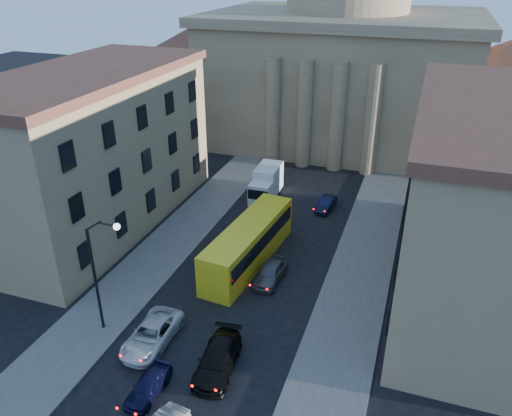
{
  "coord_description": "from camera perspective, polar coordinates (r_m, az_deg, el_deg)",
  "views": [
    {
      "loc": [
        11.64,
        -14.52,
        23.35
      ],
      "look_at": [
        1.16,
        15.78,
        7.24
      ],
      "focal_mm": 35.0,
      "sensor_mm": 36.0,
      "label": 1
    }
  ],
  "objects": [
    {
      "name": "building_right",
      "position": [
        40.2,
        25.03,
        0.68
      ],
      "size": [
        11.6,
        26.6,
        14.7
      ],
      "color": "#9C875C",
      "rests_on": "ground"
    },
    {
      "name": "building_left",
      "position": [
        49.07,
        -18.07,
        6.4
      ],
      "size": [
        11.6,
        26.6,
        14.7
      ],
      "color": "#9C875C",
      "rests_on": "ground"
    },
    {
      "name": "church",
      "position": [
        71.87,
        9.96,
        17.12
      ],
      "size": [
        68.02,
        28.76,
        36.6
      ],
      "color": "#786549",
      "rests_on": "ground"
    },
    {
      "name": "car_left_mid",
      "position": [
        35.18,
        -11.81,
        -13.96
      ],
      "size": [
        2.63,
        5.55,
        1.53
      ],
      "primitive_type": "imported",
      "rotation": [
        0.0,
        0.0,
        0.02
      ],
      "color": "silver",
      "rests_on": "ground"
    },
    {
      "name": "city_bus",
      "position": [
        42.12,
        -0.85,
        -3.93
      ],
      "size": [
        4.09,
        12.8,
        3.55
      ],
      "rotation": [
        0.0,
        0.0,
        -0.1
      ],
      "color": "yellow",
      "rests_on": "ground"
    },
    {
      "name": "sidewalk_left",
      "position": [
        44.77,
        -10.86,
        -5.18
      ],
      "size": [
        5.0,
        60.0,
        0.15
      ],
      "primitive_type": "cube",
      "color": "#504D49",
      "rests_on": "ground"
    },
    {
      "name": "car_right_mid",
      "position": [
        32.82,
        -4.38,
        -16.86
      ],
      "size": [
        2.72,
        5.55,
        1.55
      ],
      "primitive_type": "imported",
      "rotation": [
        0.0,
        0.0,
        0.1
      ],
      "color": "black",
      "rests_on": "ground"
    },
    {
      "name": "car_right_distant",
      "position": [
        51.99,
        8.01,
        0.49
      ],
      "size": [
        1.76,
        3.96,
        1.26
      ],
      "primitive_type": "imported",
      "rotation": [
        0.0,
        0.0,
        -0.11
      ],
      "color": "black",
      "rests_on": "ground"
    },
    {
      "name": "box_truck",
      "position": [
        53.98,
        1.16,
        2.82
      ],
      "size": [
        2.41,
        5.9,
        3.22
      ],
      "rotation": [
        0.0,
        0.0,
        0.02
      ],
      "color": "silver",
      "rests_on": "ground"
    },
    {
      "name": "car_right_far",
      "position": [
        40.39,
        1.68,
        -7.34
      ],
      "size": [
        2.02,
        4.55,
        1.52
      ],
      "primitive_type": "imported",
      "rotation": [
        0.0,
        0.0,
        -0.05
      ],
      "color": "#4D4D52",
      "rests_on": "ground"
    },
    {
      "name": "car_left_near",
      "position": [
        32.06,
        -12.22,
        -19.18
      ],
      "size": [
        1.6,
        3.85,
        1.3
      ],
      "primitive_type": "imported",
      "rotation": [
        0.0,
        0.0,
        -0.02
      ],
      "color": "black",
      "rests_on": "ground"
    },
    {
      "name": "street_lamp",
      "position": [
        34.35,
        -17.43,
        -6.44
      ],
      "size": [
        2.62,
        0.44,
        8.83
      ],
      "color": "black",
      "rests_on": "ground"
    },
    {
      "name": "sidewalk_right",
      "position": [
        40.11,
        11.17,
        -9.38
      ],
      "size": [
        5.0,
        60.0,
        0.15
      ],
      "primitive_type": "cube",
      "color": "#504D49",
      "rests_on": "ground"
    }
  ]
}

